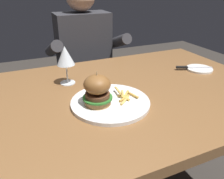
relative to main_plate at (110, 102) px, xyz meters
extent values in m
cube|color=brown|center=(0.05, 0.08, -0.03)|extent=(1.42, 0.87, 0.04)
cylinder|color=brown|center=(0.70, 0.46, -0.40)|extent=(0.06, 0.06, 0.70)
cylinder|color=white|center=(0.00, 0.00, 0.00)|extent=(0.30, 0.30, 0.01)
cylinder|color=#9E6B38|center=(-0.05, 0.00, 0.02)|extent=(0.10, 0.10, 0.02)
cylinder|color=#2D7028|center=(-0.05, 0.00, 0.03)|extent=(0.11, 0.11, 0.01)
cylinder|color=brown|center=(-0.05, 0.00, 0.04)|extent=(0.09, 0.09, 0.02)
ellipsoid|color=brown|center=(-0.05, 0.00, 0.09)|extent=(0.10, 0.10, 0.07)
cylinder|color=#CCB78C|center=(-0.05, 0.00, 0.11)|extent=(0.00, 0.00, 0.05)
cylinder|color=#EABC5B|center=(0.05, -0.03, 0.01)|extent=(0.05, 0.05, 0.01)
cylinder|color=#E0B251|center=(0.07, 0.01, 0.01)|extent=(0.05, 0.05, 0.01)
cylinder|color=#E0B251|center=(0.05, -0.01, 0.01)|extent=(0.03, 0.05, 0.01)
cylinder|color=#E0B251|center=(0.06, 0.02, 0.01)|extent=(0.03, 0.06, 0.01)
cylinder|color=gold|center=(0.06, -0.01, 0.01)|extent=(0.06, 0.04, 0.01)
cylinder|color=#EABC5B|center=(0.05, 0.03, 0.02)|extent=(0.01, 0.07, 0.01)
cylinder|color=gold|center=(0.10, 0.00, 0.01)|extent=(0.02, 0.06, 0.01)
cylinder|color=silver|center=(-0.10, 0.25, -0.01)|extent=(0.07, 0.07, 0.00)
cylinder|color=silver|center=(-0.10, 0.25, 0.04)|extent=(0.01, 0.01, 0.09)
cone|color=silver|center=(-0.10, 0.25, 0.13)|extent=(0.08, 0.08, 0.08)
cylinder|color=white|center=(0.58, 0.14, 0.00)|extent=(0.13, 0.13, 0.01)
cube|color=silver|center=(0.58, 0.14, 0.01)|extent=(0.13, 0.06, 0.00)
cube|color=black|center=(0.49, 0.18, 0.01)|extent=(0.06, 0.04, 0.01)
cube|color=#282833|center=(0.14, 0.80, -0.52)|extent=(0.30, 0.22, 0.46)
cube|color=#333338|center=(0.14, 0.80, -0.03)|extent=(0.36, 0.20, 0.52)
cylinder|color=#333338|center=(-0.08, 0.72, 0.03)|extent=(0.07, 0.34, 0.18)
cylinder|color=#333338|center=(0.36, 0.72, 0.03)|extent=(0.07, 0.34, 0.18)
camera|label=1|loc=(-0.28, -0.67, 0.41)|focal=35.00mm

